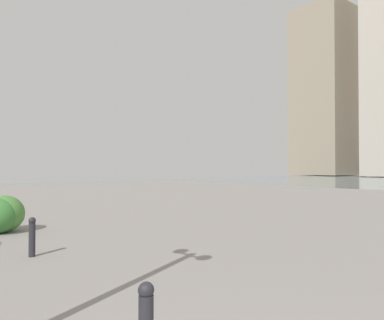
# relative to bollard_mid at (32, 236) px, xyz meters

# --- Properties ---
(building_highrise) EXTENTS (10.57, 11.34, 33.59)m
(building_highrise) POSITION_rel_bollard_mid_xyz_m (35.58, -67.82, 16.41)
(building_highrise) COLOR gray
(building_highrise) RESTS_ON ground
(bollard_mid) EXTENTS (0.13, 0.13, 0.74)m
(bollard_mid) POSITION_rel_bollard_mid_xyz_m (0.00, 0.00, 0.00)
(bollard_mid) COLOR #232328
(bollard_mid) RESTS_ON ground
(shrub_low) EXTENTS (1.10, 0.99, 0.93)m
(shrub_low) POSITION_rel_bollard_mid_xyz_m (3.24, -0.25, 0.08)
(shrub_low) COLOR #477F38
(shrub_low) RESTS_ON ground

